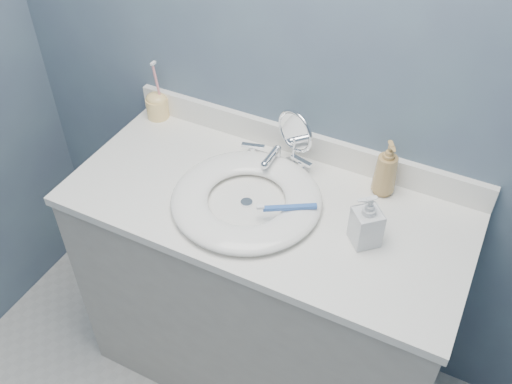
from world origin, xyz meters
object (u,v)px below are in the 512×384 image
Objects in this scene: makeup_mirror at (295,138)px; soap_bottle_amber at (386,168)px; toothbrush_holder at (157,104)px; soap_bottle_clear at (367,220)px.

soap_bottle_amber is (0.29, 0.01, -0.02)m from makeup_mirror.
toothbrush_holder is at bearing -162.31° from makeup_mirror.
soap_bottle_amber is at bearing 24.42° from makeup_mirror.
soap_bottle_clear is at bearing -117.72° from soap_bottle_amber.
makeup_mirror is at bearing -166.52° from soap_bottle_clear.
soap_bottle_amber is 0.22m from soap_bottle_clear.
toothbrush_holder is at bearing 146.24° from soap_bottle_amber.
soap_bottle_amber is at bearing -1.72° from toothbrush_holder.
soap_bottle_amber is 0.84m from toothbrush_holder.
makeup_mirror is 0.29m from soap_bottle_amber.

